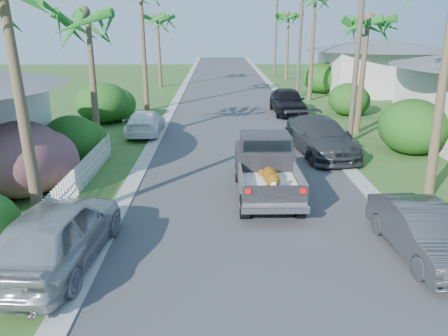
{
  "coord_description": "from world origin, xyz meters",
  "views": [
    {
      "loc": [
        -1.13,
        -8.34,
        5.64
      ],
      "look_at": [
        -0.91,
        4.6,
        1.4
      ],
      "focal_mm": 35.0,
      "sensor_mm": 36.0,
      "label": 1
    }
  ],
  "objects_px": {
    "parked_car_ln": "(57,234)",
    "palm_l_d": "(158,16)",
    "parked_car_rm": "(320,137)",
    "pickup_truck": "(265,165)",
    "palm_r_d": "(289,14)",
    "palm_l_b": "(87,13)",
    "utility_pole_d": "(276,35)",
    "parked_car_rn": "(423,232)",
    "utility_pole_b": "(358,48)",
    "parked_car_lf": "(145,123)",
    "house_right_far": "(379,68)",
    "utility_pole_c": "(300,39)",
    "parked_car_rf": "(288,101)",
    "palm_r_b": "(368,19)"
  },
  "relations": [
    {
      "from": "parked_car_ln",
      "to": "palm_l_d",
      "type": "relative_size",
      "value": 0.63
    },
    {
      "from": "palm_l_d",
      "to": "parked_car_rm",
      "type": "bearing_deg",
      "value": -66.33
    },
    {
      "from": "pickup_truck",
      "to": "palm_r_d",
      "type": "distance_m",
      "value": 34.85
    },
    {
      "from": "parked_car_rm",
      "to": "palm_l_b",
      "type": "bearing_deg",
      "value": 166.71
    },
    {
      "from": "parked_car_rm",
      "to": "parked_car_ln",
      "type": "xyz_separation_m",
      "value": [
        -8.6,
        -9.71,
        0.03
      ]
    },
    {
      "from": "palm_l_d",
      "to": "palm_r_d",
      "type": "bearing_deg",
      "value": 24.78
    },
    {
      "from": "palm_l_b",
      "to": "utility_pole_d",
      "type": "bearing_deg",
      "value": 68.2
    },
    {
      "from": "parked_car_rn",
      "to": "utility_pole_b",
      "type": "xyz_separation_m",
      "value": [
        1.52,
        11.45,
        3.94
      ]
    },
    {
      "from": "pickup_truck",
      "to": "utility_pole_d",
      "type": "bearing_deg",
      "value": 82.21
    },
    {
      "from": "palm_l_b",
      "to": "parked_car_lf",
      "type": "bearing_deg",
      "value": 58.46
    },
    {
      "from": "pickup_truck",
      "to": "palm_l_d",
      "type": "bearing_deg",
      "value": 104.22
    },
    {
      "from": "parked_car_ln",
      "to": "utility_pole_b",
      "type": "height_order",
      "value": "utility_pole_b"
    },
    {
      "from": "parked_car_rm",
      "to": "house_right_far",
      "type": "xyz_separation_m",
      "value": [
        9.4,
        19.04,
        1.32
      ]
    },
    {
      "from": "utility_pole_b",
      "to": "house_right_far",
      "type": "bearing_deg",
      "value": 66.48
    },
    {
      "from": "parked_car_ln",
      "to": "utility_pole_c",
      "type": "relative_size",
      "value": 0.54
    },
    {
      "from": "parked_car_rf",
      "to": "utility_pole_c",
      "type": "bearing_deg",
      "value": 73.8
    },
    {
      "from": "palm_r_d",
      "to": "utility_pole_c",
      "type": "xyz_separation_m",
      "value": [
        -0.9,
        -12.0,
        -2.14
      ]
    },
    {
      "from": "parked_car_rn",
      "to": "utility_pole_b",
      "type": "relative_size",
      "value": 0.44
    },
    {
      "from": "palm_r_b",
      "to": "house_right_far",
      "type": "height_order",
      "value": "palm_r_b"
    },
    {
      "from": "parked_car_rn",
      "to": "parked_car_ln",
      "type": "distance_m",
      "value": 9.08
    },
    {
      "from": "palm_l_d",
      "to": "palm_r_b",
      "type": "distance_m",
      "value": 23.08
    },
    {
      "from": "pickup_truck",
      "to": "parked_car_rf",
      "type": "xyz_separation_m",
      "value": [
        3.04,
        14.38,
        -0.17
      ]
    },
    {
      "from": "palm_l_b",
      "to": "house_right_far",
      "type": "height_order",
      "value": "palm_l_b"
    },
    {
      "from": "parked_car_rf",
      "to": "house_right_far",
      "type": "distance_m",
      "value": 13.41
    },
    {
      "from": "parked_car_rn",
      "to": "palm_l_d",
      "type": "bearing_deg",
      "value": 104.58
    },
    {
      "from": "utility_pole_b",
      "to": "parked_car_ln",
      "type": "bearing_deg",
      "value": -132.07
    },
    {
      "from": "house_right_far",
      "to": "parked_car_rn",
      "type": "bearing_deg",
      "value": -107.41
    },
    {
      "from": "pickup_truck",
      "to": "parked_car_rn",
      "type": "bearing_deg",
      "value": -52.53
    },
    {
      "from": "parked_car_rf",
      "to": "utility_pole_c",
      "type": "xyz_separation_m",
      "value": [
        2.0,
        7.47,
        3.76
      ]
    },
    {
      "from": "parked_car_rf",
      "to": "palm_l_b",
      "type": "height_order",
      "value": "palm_l_b"
    },
    {
      "from": "parked_car_lf",
      "to": "palm_l_d",
      "type": "height_order",
      "value": "palm_l_d"
    },
    {
      "from": "parked_car_rm",
      "to": "parked_car_rf",
      "type": "distance_m",
      "value": 9.56
    },
    {
      "from": "parked_car_rf",
      "to": "palm_l_b",
      "type": "distance_m",
      "value": 14.46
    },
    {
      "from": "parked_car_rm",
      "to": "parked_car_rf",
      "type": "height_order",
      "value": "parked_car_rf"
    },
    {
      "from": "parked_car_rf",
      "to": "utility_pole_b",
      "type": "xyz_separation_m",
      "value": [
        2.0,
        -7.53,
        3.76
      ]
    },
    {
      "from": "parked_car_rn",
      "to": "utility_pole_d",
      "type": "bearing_deg",
      "value": 84.42
    },
    {
      "from": "utility_pole_c",
      "to": "utility_pole_d",
      "type": "xyz_separation_m",
      "value": [
        0.0,
        15.0,
        0.0
      ]
    },
    {
      "from": "parked_car_rm",
      "to": "utility_pole_b",
      "type": "distance_m",
      "value": 4.75
    },
    {
      "from": "parked_car_rm",
      "to": "parked_car_rf",
      "type": "xyz_separation_m",
      "value": [
        -0.0,
        9.56,
        0.04
      ]
    },
    {
      "from": "palm_r_b",
      "to": "house_right_far",
      "type": "distance_m",
      "value": 16.75
    },
    {
      "from": "palm_l_b",
      "to": "palm_r_b",
      "type": "bearing_deg",
      "value": 12.62
    },
    {
      "from": "pickup_truck",
      "to": "palm_r_b",
      "type": "relative_size",
      "value": 0.71
    },
    {
      "from": "parked_car_rn",
      "to": "utility_pole_c",
      "type": "xyz_separation_m",
      "value": [
        1.52,
        26.45,
        3.94
      ]
    },
    {
      "from": "parked_car_ln",
      "to": "palm_r_b",
      "type": "bearing_deg",
      "value": -125.46
    },
    {
      "from": "pickup_truck",
      "to": "parked_car_rm",
      "type": "xyz_separation_m",
      "value": [
        3.04,
        4.82,
        -0.21
      ]
    },
    {
      "from": "parked_car_rn",
      "to": "house_right_far",
      "type": "relative_size",
      "value": 0.44
    },
    {
      "from": "palm_l_b",
      "to": "utility_pole_c",
      "type": "relative_size",
      "value": 0.82
    },
    {
      "from": "palm_r_d",
      "to": "palm_l_d",
      "type": "bearing_deg",
      "value": -155.22
    },
    {
      "from": "pickup_truck",
      "to": "palm_r_d",
      "type": "relative_size",
      "value": 0.64
    },
    {
      "from": "palm_r_b",
      "to": "palm_r_d",
      "type": "xyz_separation_m",
      "value": [
        -0.1,
        25.0,
        0.79
      ]
    }
  ]
}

